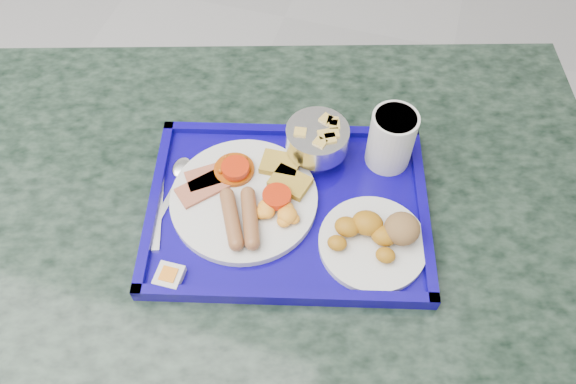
# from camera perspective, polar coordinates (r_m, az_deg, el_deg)

# --- Properties ---
(table) EXTENTS (1.28, 1.03, 0.69)m
(table) POSITION_cam_1_polar(r_m,az_deg,el_deg) (1.06, -1.30, -6.35)
(table) COLOR gray
(table) RESTS_ON floor
(tray) EXTENTS (0.50, 0.42, 0.03)m
(tray) POSITION_cam_1_polar(r_m,az_deg,el_deg) (0.88, -0.00, -1.67)
(tray) COLOR #0C027E
(tray) RESTS_ON table
(main_plate) EXTENTS (0.23, 0.23, 0.04)m
(main_plate) POSITION_cam_1_polar(r_m,az_deg,el_deg) (0.88, -4.08, -0.54)
(main_plate) COLOR silver
(main_plate) RESTS_ON tray
(bread_plate) EXTENTS (0.16, 0.16, 0.05)m
(bread_plate) POSITION_cam_1_polar(r_m,az_deg,el_deg) (0.84, 9.00, -4.55)
(bread_plate) COLOR silver
(bread_plate) RESTS_ON tray
(fruit_bowl) EXTENTS (0.10, 0.10, 0.07)m
(fruit_bowl) POSITION_cam_1_polar(r_m,az_deg,el_deg) (0.90, 3.04, 5.40)
(fruit_bowl) COLOR silver
(fruit_bowl) RESTS_ON tray
(juice_cup) EXTENTS (0.07, 0.07, 0.10)m
(juice_cup) POSITION_cam_1_polar(r_m,az_deg,el_deg) (0.91, 10.48, 5.45)
(juice_cup) COLOR silver
(juice_cup) RESTS_ON tray
(spoon) EXTENTS (0.03, 0.17, 0.01)m
(spoon) POSITION_cam_1_polar(r_m,az_deg,el_deg) (0.92, -11.28, 1.30)
(spoon) COLOR silver
(spoon) RESTS_ON tray
(knife) EXTENTS (0.07, 0.17, 0.00)m
(knife) POSITION_cam_1_polar(r_m,az_deg,el_deg) (0.91, -12.97, -0.92)
(knife) COLOR silver
(knife) RESTS_ON tray
(jam_packet) EXTENTS (0.04, 0.04, 0.02)m
(jam_packet) POSITION_cam_1_polar(r_m,az_deg,el_deg) (0.83, -11.98, -8.38)
(jam_packet) COLOR silver
(jam_packet) RESTS_ON tray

